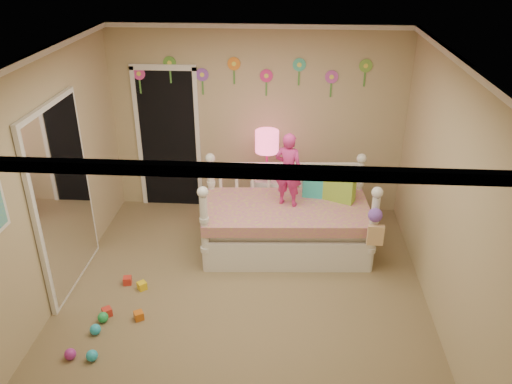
# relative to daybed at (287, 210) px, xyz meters

# --- Properties ---
(floor) EXTENTS (4.00, 4.50, 0.01)m
(floor) POSITION_rel_daybed_xyz_m (-0.44, -1.12, -0.56)
(floor) COLOR #7F684C
(floor) RESTS_ON ground
(ceiling) EXTENTS (4.00, 4.50, 0.01)m
(ceiling) POSITION_rel_daybed_xyz_m (-0.44, -1.12, 2.04)
(ceiling) COLOR white
(ceiling) RESTS_ON floor
(back_wall) EXTENTS (4.00, 0.01, 2.60)m
(back_wall) POSITION_rel_daybed_xyz_m (-0.44, 1.13, 0.74)
(back_wall) COLOR tan
(back_wall) RESTS_ON floor
(left_wall) EXTENTS (0.01, 4.50, 2.60)m
(left_wall) POSITION_rel_daybed_xyz_m (-2.44, -1.12, 0.74)
(left_wall) COLOR tan
(left_wall) RESTS_ON floor
(right_wall) EXTENTS (0.01, 4.50, 2.60)m
(right_wall) POSITION_rel_daybed_xyz_m (1.56, -1.12, 0.74)
(right_wall) COLOR tan
(right_wall) RESTS_ON floor
(crown_molding) EXTENTS (4.00, 4.50, 0.06)m
(crown_molding) POSITION_rel_daybed_xyz_m (-0.44, -1.12, 2.01)
(crown_molding) COLOR white
(crown_molding) RESTS_ON ceiling
(daybed) EXTENTS (2.12, 1.23, 1.11)m
(daybed) POSITION_rel_daybed_xyz_m (0.00, 0.00, 0.00)
(daybed) COLOR white
(daybed) RESTS_ON floor
(pillow_turquoise) EXTENTS (0.37, 0.16, 0.35)m
(pillow_turquoise) POSITION_rel_daybed_xyz_m (0.37, 0.27, 0.24)
(pillow_turquoise) COLOR #28C3C9
(pillow_turquoise) RESTS_ON daybed
(pillow_lime) EXTENTS (0.45, 0.32, 0.40)m
(pillow_lime) POSITION_rel_daybed_xyz_m (0.62, 0.20, 0.26)
(pillow_lime) COLOR #96CD3E
(pillow_lime) RESTS_ON daybed
(child) EXTENTS (0.39, 0.32, 0.92)m
(child) POSITION_rel_daybed_xyz_m (0.01, 0.04, 0.52)
(child) COLOR #DA318D
(child) RESTS_ON daybed
(nightstand) EXTENTS (0.43, 0.35, 0.64)m
(nightstand) POSITION_rel_daybed_xyz_m (-0.29, 0.72, -0.24)
(nightstand) COLOR white
(nightstand) RESTS_ON floor
(table_lamp) EXTENTS (0.31, 0.31, 0.68)m
(table_lamp) POSITION_rel_daybed_xyz_m (-0.29, 0.72, 0.54)
(table_lamp) COLOR #F22090
(table_lamp) RESTS_ON nightstand
(closet_doorway) EXTENTS (0.90, 0.04, 2.07)m
(closet_doorway) POSITION_rel_daybed_xyz_m (-1.69, 1.12, 0.48)
(closet_doorway) COLOR black
(closet_doorway) RESTS_ON back_wall
(flower_decals) EXTENTS (3.40, 0.02, 0.50)m
(flower_decals) POSITION_rel_daybed_xyz_m (-0.53, 1.12, 1.38)
(flower_decals) COLOR #B2668C
(flower_decals) RESTS_ON back_wall
(mirror_closet) EXTENTS (0.07, 1.30, 2.10)m
(mirror_closet) POSITION_rel_daybed_xyz_m (-2.40, -0.82, 0.49)
(mirror_closet) COLOR white
(mirror_closet) RESTS_ON left_wall
(hanging_bag) EXTENTS (0.20, 0.16, 0.36)m
(hanging_bag) POSITION_rel_daybed_xyz_m (0.98, -0.57, 0.12)
(hanging_bag) COLOR beige
(hanging_bag) RESTS_ON daybed
(toy_scatter) EXTENTS (1.22, 1.50, 0.11)m
(toy_scatter) POSITION_rel_daybed_xyz_m (-1.84, -1.45, -0.50)
(toy_scatter) COLOR #996666
(toy_scatter) RESTS_ON floor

